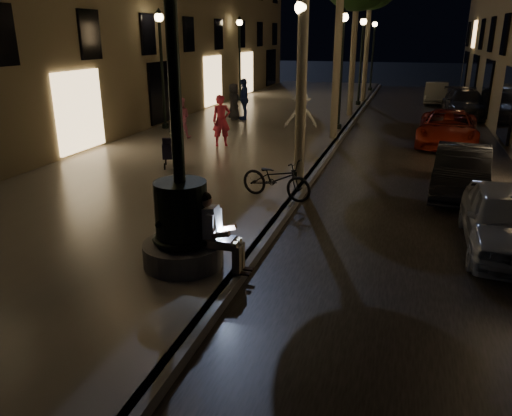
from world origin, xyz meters
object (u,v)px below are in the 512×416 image
(pedestrian_blue, at_px, (244,99))
(car_second, at_px, (461,171))
(lamp_curb_c, at_px, (362,49))
(lamp_curb_a, at_px, (300,66))
(car_front, at_px, (506,219))
(stroller, at_px, (170,150))
(car_third, at_px, (448,128))
(lamp_curb_d, at_px, (373,46))
(pedestrian_white, at_px, (301,118))
(bicycle, at_px, (276,179))
(pedestrian_dark, at_px, (234,101))
(lamp_curb_b, at_px, (342,54))
(car_fifth, at_px, (436,93))
(car_rear, at_px, (465,104))
(pedestrian_pink, at_px, (181,118))
(pedestrian_red, at_px, (221,121))
(lamp_left_b, at_px, (161,54))
(lamp_left_c, at_px, (240,48))
(fountain_lamppost, at_px, (181,209))
(seated_man_laptop, at_px, (215,229))

(pedestrian_blue, bearing_deg, car_second, 18.98)
(lamp_curb_c, bearing_deg, pedestrian_blue, -124.24)
(lamp_curb_a, height_order, car_front, lamp_curb_a)
(stroller, bearing_deg, car_third, 16.52)
(lamp_curb_d, xyz_separation_m, pedestrian_white, (-0.90, -19.45, -2.11))
(car_front, bearing_deg, bicycle, 166.27)
(car_third, relative_size, pedestrian_dark, 2.79)
(lamp_curb_b, height_order, car_fifth, lamp_curb_b)
(car_front, relative_size, car_rear, 0.79)
(car_front, bearing_deg, lamp_curb_d, 100.85)
(pedestrian_pink, bearing_deg, car_third, 176.85)
(stroller, xyz_separation_m, car_third, (8.21, 6.87, -0.09))
(pedestrian_red, bearing_deg, pedestrian_white, -9.24)
(lamp_left_b, relative_size, car_third, 1.04)
(lamp_left_c, height_order, pedestrian_blue, lamp_left_c)
(pedestrian_dark, bearing_deg, pedestrian_pink, 169.10)
(pedestrian_white, distance_m, pedestrian_dark, 6.21)
(car_rear, height_order, pedestrian_dark, pedestrian_dark)
(lamp_curb_c, height_order, pedestrian_white, lamp_curb_c)
(bicycle, bearing_deg, lamp_curb_a, 11.31)
(car_second, distance_m, car_rear, 13.98)
(lamp_curb_d, height_order, car_third, lamp_curb_d)
(pedestrian_blue, distance_m, pedestrian_dark, 0.50)
(stroller, height_order, car_front, stroller)
(fountain_lamppost, relative_size, lamp_curb_d, 1.08)
(bicycle, bearing_deg, fountain_lamppost, -174.10)
(fountain_lamppost, bearing_deg, lamp_curb_b, 87.14)
(car_fifth, bearing_deg, lamp_curb_d, 136.93)
(stroller, xyz_separation_m, pedestrian_white, (3.01, 4.49, 0.40))
(lamp_curb_d, relative_size, lamp_left_b, 1.00)
(car_front, bearing_deg, pedestrian_blue, 128.01)
(lamp_left_b, xyz_separation_m, bicycle, (7.00, -7.93, -2.54))
(lamp_curb_a, bearing_deg, car_third, 58.18)
(car_front, relative_size, car_second, 0.97)
(lamp_curb_b, bearing_deg, lamp_curb_d, 90.00)
(fountain_lamppost, bearing_deg, car_third, 68.86)
(car_third, xyz_separation_m, car_fifth, (0.00, 12.69, -0.02))
(fountain_lamppost, bearing_deg, pedestrian_dark, 106.18)
(lamp_left_b, relative_size, car_fifth, 1.28)
(lamp_curb_c, distance_m, pedestrian_white, 11.68)
(lamp_left_c, bearing_deg, pedestrian_blue, -69.84)
(seated_man_laptop, xyz_separation_m, pedestrian_pink, (-5.46, 10.29, 0.06))
(car_rear, bearing_deg, fountain_lamppost, -110.21)
(stroller, distance_m, bicycle, 4.30)
(lamp_curb_a, xyz_separation_m, lamp_curb_c, (0.00, 16.00, 0.00))
(stroller, bearing_deg, pedestrian_white, 32.72)
(seated_man_laptop, bearing_deg, pedestrian_pink, 117.96)
(car_second, xyz_separation_m, bicycle, (-4.40, -2.32, 0.06))
(lamp_curb_c, height_order, lamp_curb_d, same)
(lamp_curb_b, height_order, bicycle, lamp_curb_b)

